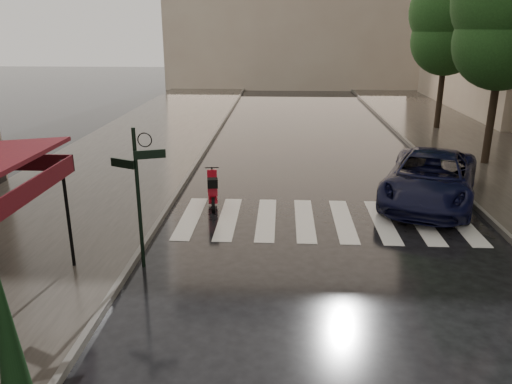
{
  "coord_description": "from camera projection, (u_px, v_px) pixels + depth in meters",
  "views": [
    {
      "loc": [
        1.8,
        -6.76,
        5.02
      ],
      "look_at": [
        1.22,
        4.14,
        1.4
      ],
      "focal_mm": 35.0,
      "sensor_mm": 36.0,
      "label": 1
    }
  ],
  "objects": [
    {
      "name": "ground",
      "position": [
        168.0,
        353.0,
        8.08
      ],
      "size": [
        120.0,
        120.0,
        0.0
      ],
      "primitive_type": "plane",
      "color": "black",
      "rests_on": "ground"
    },
    {
      "name": "sidewalk_near",
      "position": [
        122.0,
        159.0,
        19.66
      ],
      "size": [
        6.0,
        60.0,
        0.12
      ],
      "primitive_type": "cube",
      "color": "#38332D",
      "rests_on": "ground"
    },
    {
      "name": "sidewalk_far",
      "position": [
        504.0,
        164.0,
        18.92
      ],
      "size": [
        5.5,
        60.0,
        0.12
      ],
      "primitive_type": "cube",
      "color": "#38332D",
      "rests_on": "ground"
    },
    {
      "name": "curb_near",
      "position": [
        199.0,
        160.0,
        19.51
      ],
      "size": [
        0.12,
        60.0,
        0.16
      ],
      "primitive_type": "cube",
      "color": "#595651",
      "rests_on": "ground"
    },
    {
      "name": "curb_far",
      "position": [
        430.0,
        163.0,
        19.06
      ],
      "size": [
        0.12,
        60.0,
        0.16
      ],
      "primitive_type": "cube",
      "color": "#595651",
      "rests_on": "ground"
    },
    {
      "name": "crosswalk",
      "position": [
        324.0,
        220.0,
        13.62
      ],
      "size": [
        7.85,
        3.2,
        0.01
      ],
      "color": "silver",
      "rests_on": "ground"
    },
    {
      "name": "signpost",
      "position": [
        138.0,
        188.0,
        10.41
      ],
      "size": [
        1.17,
        0.29,
        3.1
      ],
      "color": "black",
      "rests_on": "ground"
    },
    {
      "name": "tree_mid",
      "position": [
        507.0,
        9.0,
        17.21
      ],
      "size": [
        3.8,
        3.8,
        8.34
      ],
      "color": "black",
      "rests_on": "sidewalk_far"
    },
    {
      "name": "tree_far",
      "position": [
        449.0,
        17.0,
        23.88
      ],
      "size": [
        3.8,
        3.8,
        8.16
      ],
      "color": "black",
      "rests_on": "sidewalk_far"
    },
    {
      "name": "scooter",
      "position": [
        213.0,
        191.0,
        14.56
      ],
      "size": [
        0.54,
        1.56,
        1.03
      ],
      "rotation": [
        0.0,
        0.0,
        0.16
      ],
      "color": "black",
      "rests_on": "ground"
    },
    {
      "name": "parked_car",
      "position": [
        430.0,
        178.0,
        14.85
      ],
      "size": [
        4.19,
        5.86,
        1.48
      ],
      "primitive_type": "imported",
      "rotation": [
        0.0,
        0.0,
        -0.36
      ],
      "color": "black",
      "rests_on": "ground"
    },
    {
      "name": "parasol_front",
      "position": [
        7.0,
        331.0,
        6.32
      ],
      "size": [
        0.41,
        0.41,
        2.29
      ],
      "color": "black",
      "rests_on": "sidewalk_near"
    }
  ]
}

